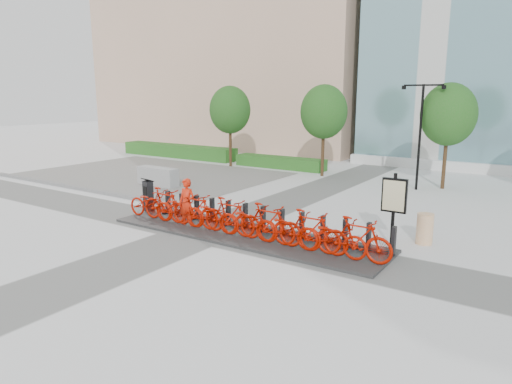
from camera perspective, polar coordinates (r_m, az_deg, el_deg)
The scene contains 28 objects.
ground at distance 15.51m, azimuth -6.19°, elevation -4.87°, with size 120.00×120.00×0.00m, color silver.
gravel_patch at distance 27.20m, azimuth -12.93°, elevation 2.20°, with size 14.00×14.00×0.00m, color #504C46.
curb at distance 24.05m, azimuth -21.77°, elevation 0.56°, with size 14.00×0.25×0.15m, color slate.
hedge_a at distance 34.49m, azimuth -9.71°, elevation 5.08°, with size 10.00×1.40×0.90m, color #256729.
hedge_b at distance 28.85m, azimuth 3.02°, elevation 3.72°, with size 6.00×1.20×0.70m, color #256729.
tree_0 at distance 29.24m, azimuth -3.27°, elevation 10.20°, with size 2.60×2.60×5.10m.
tree_1 at distance 25.86m, azimuth 8.49°, elevation 9.87°, with size 2.60×2.60×5.10m.
tree_2 at distance 23.80m, azimuth 22.93°, elevation 8.90°, with size 2.60×2.60×5.10m.
streetlamp at distance 23.07m, azimuth 19.90°, elevation 7.92°, with size 2.00×0.20×5.00m.
dock_pad at distance 14.96m, azimuth -1.61°, elevation -5.28°, with size 9.60×2.40×0.08m, color #2F2F2F.
dock_rail_posts at distance 14.98m, azimuth 0.75°, elevation -3.40°, with size 8.74×0.50×0.85m, color black, non-canonical shape.
bike_0 at distance 17.06m, azimuth -13.06°, elevation -1.42°, with size 0.72×2.05×1.08m, color #A00F00.
bike_1 at distance 16.54m, azimuth -11.36°, elevation -1.55°, with size 0.56×1.99×1.20m, color #A00F00.
bike_2 at distance 16.06m, azimuth -9.53°, elevation -2.09°, with size 0.72×2.05×1.08m, color #A00F00.
bike_3 at distance 15.57m, azimuth -7.60°, elevation -2.25°, with size 0.56×1.99×1.20m, color #A00F00.
bike_4 at distance 15.13m, azimuth -5.54°, elevation -2.85°, with size 0.72×2.05×1.08m, color #A00F00.
bike_5 at distance 14.68m, azimuth -3.37°, elevation -3.03°, with size 0.56×1.99×1.20m, color #A00F00.
bike_6 at distance 14.29m, azimuth -1.06°, elevation -3.68°, with size 0.72×2.05×1.08m, color #A00F00.
bike_7 at distance 13.89m, azimuth 1.39°, elevation -3.89°, with size 0.56×1.99×1.20m, color #A00F00.
bike_8 at distance 13.55m, azimuth 3.96°, elevation -4.59°, with size 0.72×2.05×1.08m, color #A00F00.
bike_9 at distance 13.21m, azimuth 6.68°, elevation -4.82°, with size 0.56×1.99×1.20m, color #A00F00.
bike_10 at distance 12.93m, azimuth 9.53°, elevation -5.55°, with size 0.72×2.05×1.08m, color #A00F00.
bike_11 at distance 12.65m, azimuth 12.52°, elevation -5.78°, with size 0.56×1.99×1.20m, color #A00F00.
kiosk at distance 18.09m, azimuth -13.33°, elevation -0.39°, with size 0.44×0.39×1.30m.
worker_red at distance 15.75m, azimuth -8.64°, elevation -1.43°, with size 0.63×0.41×1.72m, color red.
construction_barrel at distance 14.91m, azimuth 20.34°, elevation -4.34°, with size 0.50×0.50×0.96m, color orange.
jersey_barrier at distance 23.66m, azimuth -12.17°, elevation 1.92°, with size 2.38×0.65×0.92m, color #A0A0A0.
map_sign at distance 14.05m, azimuth 16.87°, elevation -0.80°, with size 0.74×0.13×2.26m.
Camera 1 is at (9.59, -11.34, 4.47)m, focal length 32.00 mm.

